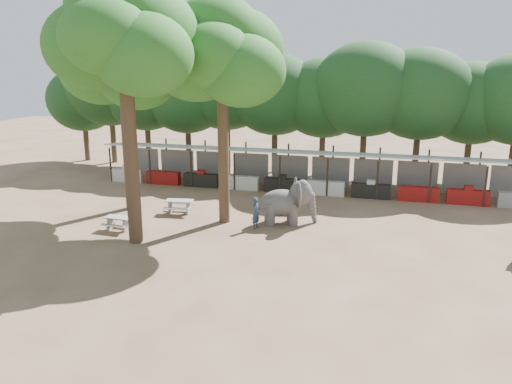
% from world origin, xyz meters
% --- Properties ---
extents(ground, '(100.00, 100.00, 0.00)m').
position_xyz_m(ground, '(0.00, 0.00, 0.00)').
color(ground, brown).
rests_on(ground, ground).
extents(vendor_stalls, '(28.00, 2.99, 2.80)m').
position_xyz_m(vendor_stalls, '(-0.00, 13.84, 1.18)').
color(vendor_stalls, '#A2A5A9').
rests_on(vendor_stalls, ground).
extents(yard_tree_left, '(7.10, 6.90, 11.02)m').
position_xyz_m(yard_tree_left, '(-9.13, 7.19, 8.20)').
color(yard_tree_left, '#332316').
rests_on(yard_tree_left, ground).
extents(yard_tree_center, '(7.10, 6.90, 12.04)m').
position_xyz_m(yard_tree_center, '(-6.13, 2.19, 9.21)').
color(yard_tree_center, '#332316').
rests_on(yard_tree_center, ground).
extents(yard_tree_back, '(7.10, 6.90, 11.36)m').
position_xyz_m(yard_tree_back, '(-3.13, 6.19, 8.54)').
color(yard_tree_back, '#332316').
rests_on(yard_tree_back, ground).
extents(backdrop_trees, '(46.46, 5.95, 8.33)m').
position_xyz_m(backdrop_trees, '(0.00, 19.00, 5.51)').
color(backdrop_trees, '#332316').
rests_on(backdrop_trees, ground).
extents(elephant, '(3.13, 2.35, 2.32)m').
position_xyz_m(elephant, '(0.28, 6.59, 1.16)').
color(elephant, '#444141').
rests_on(elephant, ground).
extents(handler, '(0.49, 0.64, 1.61)m').
position_xyz_m(handler, '(-1.09, 5.38, 0.81)').
color(handler, '#26384C').
rests_on(handler, ground).
extents(picnic_table_near, '(1.44, 1.31, 0.68)m').
position_xyz_m(picnic_table_near, '(-7.66, 3.31, 0.45)').
color(picnic_table_near, gray).
rests_on(picnic_table_near, ground).
extents(picnic_table_far, '(1.69, 1.56, 0.75)m').
position_xyz_m(picnic_table_far, '(-5.90, 6.78, 0.49)').
color(picnic_table_far, gray).
rests_on(picnic_table_far, ground).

